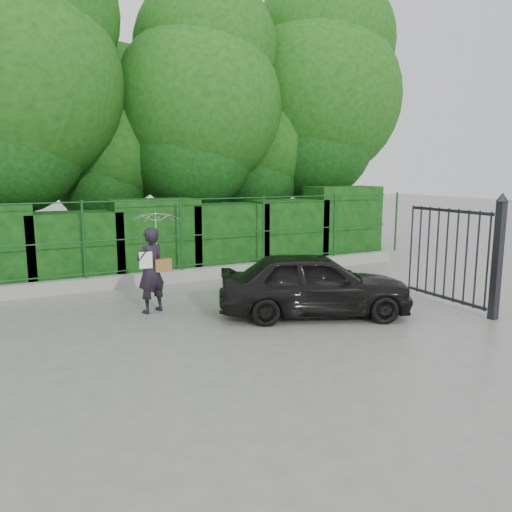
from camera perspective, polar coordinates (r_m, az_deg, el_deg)
name	(u,v)px	position (r m, az deg, el deg)	size (l,w,h in m)	color
ground	(243,336)	(8.50, -1.45, -9.11)	(80.00, 80.00, 0.00)	gray
kerb	(167,277)	(12.55, -10.18, -2.38)	(14.00, 0.25, 0.30)	#9E9E99
fence	(174,234)	(12.43, -9.35, 2.45)	(14.13, 0.06, 1.80)	#12461B
hedge	(154,238)	(13.35, -11.60, 2.06)	(14.20, 1.20, 2.29)	black
trees	(168,108)	(15.82, -10.00, 16.37)	(17.10, 6.15, 8.08)	black
gate	(476,253)	(10.46, 23.84, 0.33)	(0.22, 2.33, 2.36)	#26262C
woman	(154,247)	(9.87, -11.53, 1.07)	(0.97, 0.93, 1.98)	black
car	(314,284)	(9.60, 6.68, -3.14)	(1.46, 3.63, 1.24)	black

